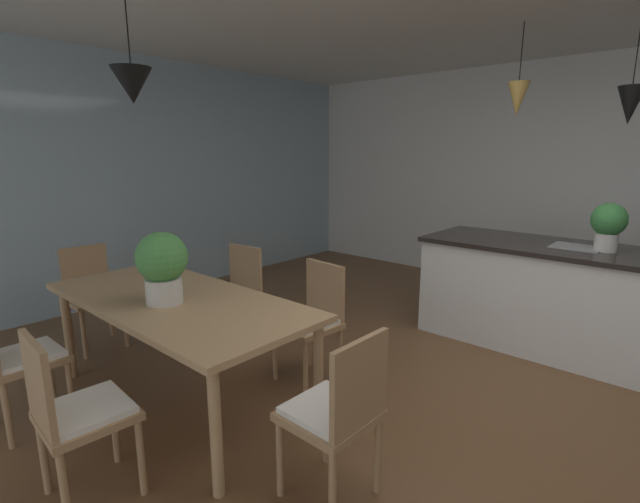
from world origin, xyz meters
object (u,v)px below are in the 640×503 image
object	(u,v)px
chair_kitchen_end	(337,411)
potted_plant_on_island	(609,224)
chair_near_right	(75,411)
chair_far_right	(312,318)
dining_table	(177,307)
potted_plant_on_table	(162,264)
kitchen_island	(548,295)
chair_far_left	(235,293)
chair_window_end	(93,293)
chair_near_left	(15,356)

from	to	relation	value
chair_kitchen_end	potted_plant_on_island	bearing A→B (deg)	77.47
chair_near_right	potted_plant_on_island	distance (m)	3.79
chair_far_right	dining_table	bearing A→B (deg)	-118.84
potted_plant_on_table	kitchen_island	bearing A→B (deg)	60.43
chair_far_left	kitchen_island	xyz separation A→B (m)	(2.02, 1.78, -0.01)
dining_table	potted_plant_on_table	bearing A→B (deg)	-69.10
potted_plant_on_table	chair_far_right	bearing A→B (deg)	65.81
potted_plant_on_island	kitchen_island	bearing A→B (deg)	180.00
chair_near_right	potted_plant_on_table	world-z (taller)	potted_plant_on_table
chair_near_right	kitchen_island	xyz separation A→B (m)	(1.13, 3.42, -0.01)
chair_window_end	potted_plant_on_island	size ratio (longest dim) A/B	2.29
chair_near_left	potted_plant_on_table	world-z (taller)	potted_plant_on_table
chair_far_left	potted_plant_on_table	xyz separation A→B (m)	(0.49, -0.92, 0.51)
chair_far_left	potted_plant_on_table	size ratio (longest dim) A/B	1.92
dining_table	chair_near_left	distance (m)	0.96
chair_far_left	kitchen_island	size ratio (longest dim) A/B	0.42
potted_plant_on_island	chair_window_end	bearing A→B (deg)	-141.84
chair_far_left	potted_plant_on_island	size ratio (longest dim) A/B	2.29
chair_kitchen_end	chair_window_end	bearing A→B (deg)	179.92
chair_far_right	chair_kitchen_end	bearing A→B (deg)	-41.98
dining_table	chair_far_right	world-z (taller)	chair_far_right
dining_table	kitchen_island	distance (m)	3.05
chair_far_right	chair_window_end	xyz separation A→B (m)	(-1.82, -0.82, 0.00)
chair_window_end	dining_table	bearing A→B (deg)	-0.12
chair_kitchen_end	potted_plant_on_table	world-z (taller)	potted_plant_on_table
chair_far_right	potted_plant_on_island	xyz separation A→B (m)	(1.49, 1.78, 0.64)
dining_table	chair_far_left	distance (m)	0.96
chair_near_left	chair_far_left	bearing A→B (deg)	90.11
chair_near_left	kitchen_island	size ratio (longest dim) A/B	0.42
dining_table	chair_far_left	bearing A→B (deg)	118.77
potted_plant_on_island	potted_plant_on_table	distance (m)	3.31
chair_far_right	kitchen_island	world-z (taller)	kitchen_island
kitchen_island	chair_far_left	bearing A→B (deg)	-138.62
potted_plant_on_table	chair_near_left	bearing A→B (deg)	-123.99
chair_kitchen_end	chair_far_right	size ratio (longest dim) A/B	1.00
chair_near_left	chair_far_right	bearing A→B (deg)	61.28
chair_near_right	chair_window_end	size ratio (longest dim) A/B	1.00
chair_near_left	chair_near_right	size ratio (longest dim) A/B	1.00
kitchen_island	potted_plant_on_table	world-z (taller)	potted_plant_on_table
chair_kitchen_end	chair_window_end	xyz separation A→B (m)	(-2.73, 0.00, 0.00)
chair_kitchen_end	chair_far_left	world-z (taller)	same
kitchen_island	dining_table	bearing A→B (deg)	-121.13
dining_table	potted_plant_on_island	size ratio (longest dim) A/B	5.23
potted_plant_on_island	potted_plant_on_table	size ratio (longest dim) A/B	0.84
potted_plant_on_island	potted_plant_on_table	xyz separation A→B (m)	(-1.91, -2.70, -0.13)
chair_near_right	potted_plant_on_table	size ratio (longest dim) A/B	1.92
chair_near_right	chair_window_end	world-z (taller)	same
chair_kitchen_end	kitchen_island	distance (m)	2.61
chair_window_end	chair_near_left	bearing A→B (deg)	-41.93
kitchen_island	potted_plant_on_island	bearing A→B (deg)	0.00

